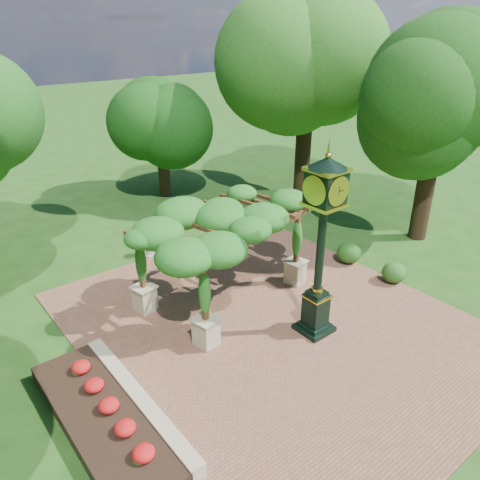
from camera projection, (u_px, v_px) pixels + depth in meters
ground at (295, 340)px, 13.13m from camera, size 120.00×120.00×0.00m
brick_plaza at (272, 323)px, 13.83m from camera, size 10.00×12.00×0.04m
border_wall at (139, 400)px, 10.80m from camera, size 0.35×5.00×0.40m
flower_bed at (102, 420)px, 10.30m from camera, size 1.50×5.00×0.36m
pedestal_clock at (322, 233)px, 12.19m from camera, size 1.03×1.03×5.22m
pergola at (223, 223)px, 14.09m from camera, size 5.55×4.07×3.17m
sundial at (149, 247)px, 17.66m from camera, size 0.58×0.58×0.85m
shrub_front at (394, 272)px, 15.83m from camera, size 1.01×1.01×0.71m
shrub_mid at (349, 253)px, 17.09m from camera, size 1.04×1.04×0.78m
shrub_back at (248, 223)px, 19.64m from camera, size 0.97×0.97×0.71m
tree_north at (160, 114)px, 22.16m from camera, size 3.54×3.54×5.91m
tree_east_far at (309, 46)px, 21.39m from camera, size 5.68×5.68×10.20m
tree_east_near at (440, 104)px, 17.03m from camera, size 4.69×4.69×7.79m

